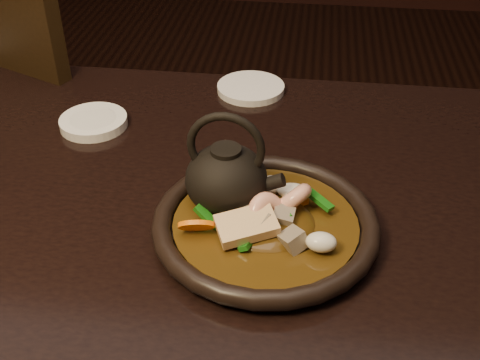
# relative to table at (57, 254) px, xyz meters

# --- Properties ---
(table) EXTENTS (1.60, 0.90, 0.75)m
(table) POSITION_rel_table_xyz_m (0.00, 0.00, 0.00)
(table) COLOR black
(table) RESTS_ON floor
(chair) EXTENTS (0.61, 0.61, 0.98)m
(chair) POSITION_rel_table_xyz_m (-0.26, 0.59, -0.14)
(chair) COLOR black
(chair) RESTS_ON floor
(plate) EXTENTS (0.29, 0.29, 0.03)m
(plate) POSITION_rel_table_xyz_m (0.30, -0.01, 0.09)
(plate) COLOR black
(plate) RESTS_ON table
(stirfry) EXTENTS (0.20, 0.16, 0.07)m
(stirfry) POSITION_rel_table_xyz_m (0.30, -0.00, 0.10)
(stirfry) COLOR #3C270B
(stirfry) RESTS_ON plate
(soy_dish) EXTENTS (0.11, 0.11, 0.02)m
(soy_dish) POSITION_rel_table_xyz_m (-0.01, 0.23, 0.08)
(soy_dish) COLOR white
(soy_dish) RESTS_ON table
(saucer_right) EXTENTS (0.12, 0.12, 0.01)m
(saucer_right) POSITION_rel_table_xyz_m (0.24, 0.39, 0.08)
(saucer_right) COLOR white
(saucer_right) RESTS_ON table
(chopsticks) EXTENTS (0.01, 0.25, 0.01)m
(chopsticks) POSITION_rel_table_xyz_m (0.21, 0.08, 0.08)
(chopsticks) COLOR tan
(chopsticks) RESTS_ON table
(teapot) EXTENTS (0.13, 0.11, 0.15)m
(teapot) POSITION_rel_table_xyz_m (0.24, 0.04, 0.13)
(teapot) COLOR black
(teapot) RESTS_ON table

